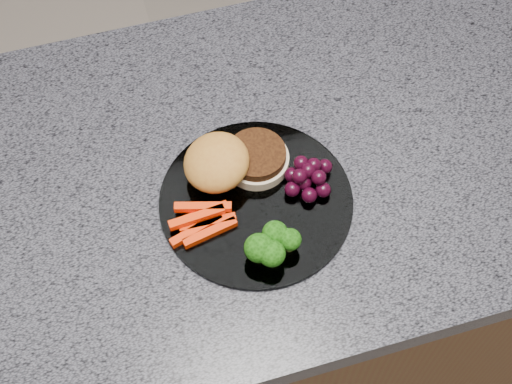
# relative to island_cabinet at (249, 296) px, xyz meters

# --- Properties ---
(island_cabinet) EXTENTS (1.20, 0.60, 0.86)m
(island_cabinet) POSITION_rel_island_cabinet_xyz_m (0.00, 0.00, 0.00)
(island_cabinet) COLOR #4F351B
(island_cabinet) RESTS_ON ground
(countertop) EXTENTS (1.20, 0.60, 0.04)m
(countertop) POSITION_rel_island_cabinet_xyz_m (0.00, 0.00, 0.45)
(countertop) COLOR #53535E
(countertop) RESTS_ON island_cabinet
(plate) EXTENTS (0.26, 0.26, 0.01)m
(plate) POSITION_rel_island_cabinet_xyz_m (-0.00, -0.06, 0.47)
(plate) COLOR white
(plate) RESTS_ON countertop
(burger) EXTENTS (0.17, 0.12, 0.05)m
(burger) POSITION_rel_island_cabinet_xyz_m (-0.02, -0.01, 0.50)
(burger) COLOR beige
(burger) RESTS_ON plate
(carrot_sticks) EXTENTS (0.09, 0.06, 0.02)m
(carrot_sticks) POSITION_rel_island_cabinet_xyz_m (-0.08, -0.08, 0.48)
(carrot_sticks) COLOR #F63004
(carrot_sticks) RESTS_ON plate
(broccoli) EXTENTS (0.07, 0.06, 0.05)m
(broccoli) POSITION_rel_island_cabinet_xyz_m (-0.01, -0.15, 0.50)
(broccoli) COLOR olive
(broccoli) RESTS_ON plate
(grape_bunch) EXTENTS (0.07, 0.06, 0.04)m
(grape_bunch) POSITION_rel_island_cabinet_xyz_m (0.07, -0.06, 0.49)
(grape_bunch) COLOR black
(grape_bunch) RESTS_ON plate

